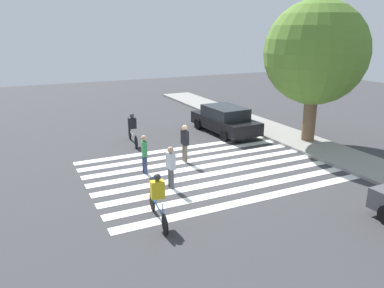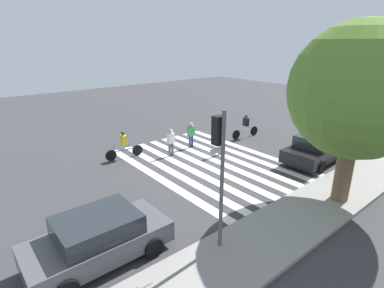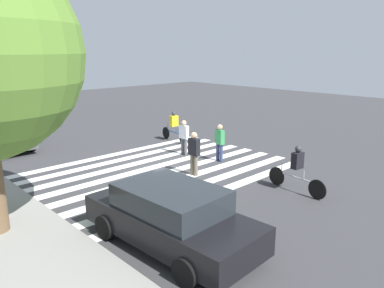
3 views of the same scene
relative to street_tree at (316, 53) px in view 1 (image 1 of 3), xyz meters
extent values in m
plane|color=#38383A|center=(1.31, -6.56, -4.54)|extent=(60.00, 60.00, 0.00)
cube|color=gray|center=(1.31, -0.31, -4.47)|extent=(36.00, 2.50, 0.14)
cube|color=white|center=(-1.89, -6.56, -4.54)|extent=(0.45, 10.00, 0.01)
cube|color=white|center=(-0.98, -6.56, -4.54)|extent=(0.45, 10.00, 0.01)
cube|color=white|center=(-0.06, -6.56, -4.54)|extent=(0.45, 10.00, 0.01)
cube|color=white|center=(0.86, -6.56, -4.54)|extent=(0.45, 10.00, 0.01)
cube|color=white|center=(1.77, -6.56, -4.54)|extent=(0.45, 10.00, 0.01)
cube|color=white|center=(2.69, -6.56, -4.54)|extent=(0.45, 10.00, 0.01)
cube|color=white|center=(3.60, -6.56, -4.54)|extent=(0.45, 10.00, 0.01)
cube|color=white|center=(4.52, -6.56, -4.54)|extent=(0.45, 10.00, 0.01)
cylinder|color=brown|center=(0.00, 0.00, -3.21)|extent=(0.65, 0.65, 2.67)
sphere|color=#567F2D|center=(0.00, 0.00, 0.03)|extent=(5.06, 5.06, 5.06)
cylinder|color=navy|center=(0.40, -9.08, -4.16)|extent=(0.14, 0.14, 0.77)
cylinder|color=navy|center=(0.60, -9.08, -4.16)|extent=(0.14, 0.14, 0.77)
cube|color=#338C4C|center=(0.50, -9.08, -3.47)|extent=(0.48, 0.29, 0.61)
sphere|color=tan|center=(0.50, -9.08, -3.05)|extent=(0.24, 0.24, 0.24)
cylinder|color=#4C4C51|center=(2.21, -8.68, -4.16)|extent=(0.14, 0.14, 0.76)
cylinder|color=#4C4C51|center=(2.41, -8.68, -4.16)|extent=(0.14, 0.14, 0.76)
cube|color=silver|center=(2.31, -8.68, -3.48)|extent=(0.45, 0.22, 0.60)
sphere|color=tan|center=(2.31, -8.68, -3.07)|extent=(0.24, 0.24, 0.24)
cylinder|color=#6B6051|center=(-0.17, -7.02, -4.14)|extent=(0.15, 0.15, 0.80)
cylinder|color=#6B6051|center=(0.04, -7.02, -4.14)|extent=(0.15, 0.15, 0.80)
cube|color=black|center=(-0.07, -7.02, -3.43)|extent=(0.47, 0.22, 0.63)
sphere|color=tan|center=(-0.07, -7.02, -2.99)|extent=(0.25, 0.25, 0.25)
cylinder|color=black|center=(-2.85, -8.39, -4.22)|extent=(0.65, 0.11, 0.65)
cylinder|color=black|center=(-4.50, -8.22, -4.22)|extent=(0.65, 0.11, 0.65)
cube|color=#B2B2B7|center=(-3.68, -8.30, -4.04)|extent=(1.40, 0.18, 0.04)
cylinder|color=#B2B2B7|center=(-3.96, -8.27, -3.88)|extent=(0.03, 0.03, 0.32)
cylinder|color=#B2B2B7|center=(-3.06, -8.37, -3.84)|extent=(0.03, 0.03, 0.40)
cube|color=black|center=(-3.68, -8.30, -3.44)|extent=(0.28, 0.42, 0.55)
sphere|color=#333338|center=(-3.68, -8.30, -3.05)|extent=(0.22, 0.22, 0.22)
cylinder|color=black|center=(5.34, -10.13, -4.23)|extent=(0.63, 0.11, 0.63)
cylinder|color=black|center=(3.79, -9.95, -4.23)|extent=(0.63, 0.11, 0.63)
cube|color=#1E4C8C|center=(4.57, -10.04, -4.06)|extent=(1.32, 0.19, 0.04)
cylinder|color=#1E4C8C|center=(4.29, -10.01, -3.90)|extent=(0.03, 0.03, 0.32)
cylinder|color=#1E4C8C|center=(5.15, -10.11, -3.86)|extent=(0.03, 0.03, 0.40)
cube|color=yellow|center=(4.57, -10.04, -3.46)|extent=(0.28, 0.42, 0.55)
sphere|color=#333338|center=(4.57, -10.04, -3.07)|extent=(0.22, 0.22, 0.22)
cube|color=black|center=(-3.50, -2.95, -3.95)|extent=(4.69, 2.11, 0.68)
cube|color=#23282D|center=(-3.50, -2.95, -3.32)|extent=(2.61, 1.87, 0.58)
cylinder|color=black|center=(-2.11, -1.95, -4.22)|extent=(0.65, 0.23, 0.64)
cylinder|color=black|center=(-2.03, -3.82, -4.22)|extent=(0.65, 0.23, 0.64)
cylinder|color=black|center=(-4.96, -2.07, -4.22)|extent=(0.65, 0.23, 0.64)
cylinder|color=black|center=(-4.88, -3.95, -4.22)|extent=(0.65, 0.23, 0.64)
camera|label=1|loc=(14.27, -13.57, 1.11)|focal=35.00mm
camera|label=2|loc=(11.62, 4.63, 1.75)|focal=28.00mm
camera|label=3|loc=(-9.85, 2.41, 0.12)|focal=35.00mm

